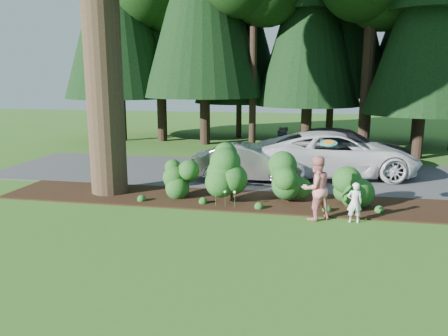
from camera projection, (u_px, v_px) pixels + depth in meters
name	position (u px, v px, depth m)	size (l,w,h in m)	color
ground	(219.00, 235.00, 11.17)	(80.00, 80.00, 0.00)	#33611B
mulch_bed	(239.00, 200.00, 14.29)	(16.00, 2.50, 0.05)	black
driveway	(255.00, 173.00, 18.38)	(22.00, 6.00, 0.03)	#38383A
shrub_row	(262.00, 179.00, 13.88)	(6.53, 1.60, 1.61)	#164819
lily_cluster	(225.00, 192.00, 13.44)	(0.69, 0.09, 0.57)	#164819
car_silver_wagon	(249.00, 163.00, 16.86)	(1.49, 4.28, 1.41)	silver
car_white_suv	(336.00, 154.00, 17.62)	(3.00, 6.50, 1.81)	silver
car_dark_suv	(344.00, 148.00, 19.52)	(2.39, 5.87, 1.70)	black
child	(355.00, 203.00, 12.07)	(0.42, 0.27, 1.15)	white
adult	(316.00, 188.00, 12.27)	(0.89, 0.69, 1.83)	red
frisbee	(329.00, 143.00, 11.75)	(0.46, 0.45, 0.13)	teal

